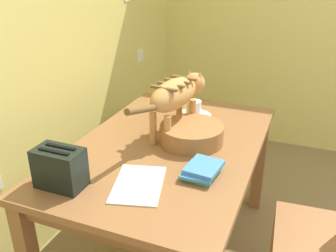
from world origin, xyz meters
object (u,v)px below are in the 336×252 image
object	(u,v)px
magazine	(138,184)
book_stack	(202,170)
cat	(177,94)
wooden_chair_far	(334,239)
dining_table	(168,158)
toaster	(60,168)
saucer_bowl	(193,117)
wicker_basket	(192,134)
coffee_mug	(194,108)

from	to	relation	value
magazine	book_stack	xyz separation A→B (m)	(0.17, -0.22, 0.02)
cat	wooden_chair_far	distance (m)	1.00
dining_table	toaster	size ratio (longest dim) A/B	6.98
saucer_bowl	wooden_chair_far	xyz separation A→B (m)	(-0.46, -0.81, -0.27)
saucer_bowl	wicker_basket	world-z (taller)	wicker_basket
toaster	wicker_basket	bearing A→B (deg)	-32.40
magazine	saucer_bowl	bearing A→B (deg)	-15.08
dining_table	book_stack	world-z (taller)	book_stack
coffee_mug	toaster	xyz separation A→B (m)	(-0.87, 0.29, 0.01)
dining_table	saucer_bowl	xyz separation A→B (m)	(0.34, -0.02, 0.10)
dining_table	saucer_bowl	size ratio (longest dim) A/B	6.62
coffee_mug	wooden_chair_far	xyz separation A→B (m)	(-0.46, -0.81, -0.33)
wicker_basket	wooden_chair_far	bearing A→B (deg)	-103.90
cat	wicker_basket	distance (m)	0.22
saucer_bowl	book_stack	distance (m)	0.61
dining_table	book_stack	xyz separation A→B (m)	(-0.23, -0.25, 0.11)
magazine	book_stack	distance (m)	0.28
book_stack	wicker_basket	distance (m)	0.32
cat	wooden_chair_far	size ratio (longest dim) A/B	0.74
toaster	dining_table	bearing A→B (deg)	-26.96
dining_table	cat	world-z (taller)	cat
dining_table	wooden_chair_far	distance (m)	0.86
book_stack	cat	bearing A→B (deg)	35.10
wicker_basket	coffee_mug	bearing A→B (deg)	16.07
book_stack	magazine	bearing A→B (deg)	127.67
magazine	coffee_mug	bearing A→B (deg)	-15.08
book_stack	wicker_basket	xyz separation A→B (m)	(0.29, 0.14, 0.02)
saucer_bowl	wicker_basket	distance (m)	0.29
cat	magazine	bearing A→B (deg)	-77.84
saucer_bowl	magazine	distance (m)	0.74
cat	magazine	world-z (taller)	cat
saucer_bowl	wooden_chair_far	distance (m)	0.97
saucer_bowl	wooden_chair_far	size ratio (longest dim) A/B	0.22
saucer_bowl	toaster	bearing A→B (deg)	161.43
saucer_bowl	cat	bearing A→B (deg)	171.36
cat	wooden_chair_far	bearing A→B (deg)	-8.29
dining_table	toaster	xyz separation A→B (m)	(-0.52, 0.27, 0.17)
saucer_bowl	coffee_mug	xyz separation A→B (m)	(0.00, 0.00, 0.06)
magazine	toaster	bearing A→B (deg)	97.74
coffee_mug	saucer_bowl	bearing A→B (deg)	180.00
cat	toaster	distance (m)	0.72
magazine	wicker_basket	bearing A→B (deg)	-24.97
wicker_basket	wooden_chair_far	distance (m)	0.81
magazine	wooden_chair_far	distance (m)	0.89
dining_table	magazine	world-z (taller)	magazine
cat	coffee_mug	world-z (taller)	cat
saucer_bowl	wooden_chair_far	world-z (taller)	wooden_chair_far
book_stack	wooden_chair_far	size ratio (longest dim) A/B	0.20
cat	toaster	xyz separation A→B (m)	(-0.66, 0.26, -0.14)
cat	wooden_chair_far	world-z (taller)	cat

